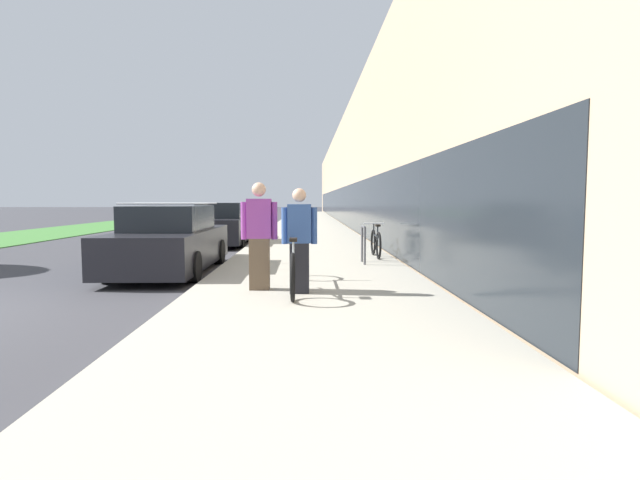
{
  "coord_description": "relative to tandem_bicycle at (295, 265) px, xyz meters",
  "views": [
    {
      "loc": [
        5.7,
        -6.39,
        1.56
      ],
      "look_at": [
        6.19,
        11.6,
        0.12
      ],
      "focal_mm": 28.0,
      "sensor_mm": 36.0,
      "label": 1
    }
  ],
  "objects": [
    {
      "name": "vintage_roadster_curbside",
      "position": [
        -2.72,
        9.47,
        0.16
      ],
      "size": [
        1.79,
        4.32,
        1.47
      ],
      "color": "black",
      "rests_on": "ground"
    },
    {
      "name": "tandem_bicycle",
      "position": [
        0.0,
        0.0,
        0.0
      ],
      "size": [
        0.52,
        2.84,
        0.87
      ],
      "color": "black",
      "rests_on": "sidewalk_slab"
    },
    {
      "name": "sidewalk_slab",
      "position": [
        0.34,
        19.46,
        -0.45
      ],
      "size": [
        4.03,
        70.0,
        0.14
      ],
      "color": "#A39E8E",
      "rests_on": "ground"
    },
    {
      "name": "bike_rack_hoop",
      "position": [
        1.47,
        3.19,
        0.14
      ],
      "size": [
        0.05,
        0.6,
        0.84
      ],
      "color": "#4C4C51",
      "rests_on": "sidewalk_slab"
    },
    {
      "name": "lawn_strip",
      "position": [
        -12.05,
        23.46,
        -0.5
      ],
      "size": [
        4.65,
        70.0,
        0.03
      ],
      "color": "#3D7533",
      "rests_on": "ground"
    },
    {
      "name": "person_rider",
      "position": [
        0.08,
        -0.37,
        0.43
      ],
      "size": [
        0.54,
        0.21,
        1.6
      ],
      "color": "black",
      "rests_on": "sidewalk_slab"
    },
    {
      "name": "storefront_facade",
      "position": [
        7.39,
        27.46,
        2.78
      ],
      "size": [
        10.01,
        70.0,
        6.61
      ],
      "color": "tan",
      "rests_on": "ground"
    },
    {
      "name": "person_bystander",
      "position": [
        -0.55,
        -0.06,
        0.48
      ],
      "size": [
        0.58,
        0.23,
        1.69
      ],
      "color": "brown",
      "rests_on": "sidewalk_slab"
    },
    {
      "name": "cruiser_bike_nearest",
      "position": [
        1.92,
        4.4,
        -0.02
      ],
      "size": [
        0.52,
        1.62,
        0.84
      ],
      "color": "black",
      "rests_on": "sidewalk_slab"
    },
    {
      "name": "parked_sedan_curbside",
      "position": [
        -2.76,
        2.88,
        0.15
      ],
      "size": [
        1.86,
        4.61,
        1.51
      ],
      "color": "black",
      "rests_on": "ground"
    }
  ]
}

